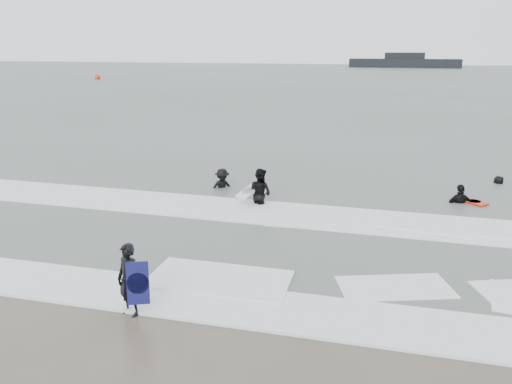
% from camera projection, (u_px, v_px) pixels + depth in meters
% --- Properties ---
extents(ground, '(320.00, 320.00, 0.00)m').
position_uv_depth(ground, '(203.00, 290.00, 12.29)').
color(ground, brown).
rests_on(ground, ground).
extents(sea, '(320.00, 320.00, 0.00)m').
position_uv_depth(sea, '(370.00, 80.00, 86.35)').
color(sea, '#47544C').
rests_on(sea, ground).
extents(surfer_centre, '(0.71, 0.56, 1.69)m').
position_uv_depth(surfer_centre, '(131.00, 314.00, 11.18)').
color(surfer_centre, black).
rests_on(surfer_centre, ground).
extents(surfer_wading, '(1.18, 1.08, 1.95)m').
position_uv_depth(surfer_wading, '(260.00, 204.00, 18.93)').
color(surfer_wading, black).
rests_on(surfer_wading, ground).
extents(surfer_breaker, '(1.27, 1.21, 1.73)m').
position_uv_depth(surfer_breaker, '(222.00, 189.00, 20.95)').
color(surfer_breaker, black).
rests_on(surfer_breaker, ground).
extents(surfer_right_near, '(1.21, 0.79, 1.91)m').
position_uv_depth(surfer_right_near, '(460.00, 204.00, 18.99)').
color(surfer_right_near, black).
rests_on(surfer_right_near, ground).
extents(surfer_right_far, '(0.89, 0.84, 1.52)m').
position_uv_depth(surfer_right_far, '(498.00, 184.00, 21.66)').
color(surfer_right_far, black).
rests_on(surfer_right_far, ground).
extents(surf_foam, '(30.03, 9.06, 0.09)m').
position_uv_depth(surf_foam, '(245.00, 235.00, 15.70)').
color(surf_foam, white).
rests_on(surf_foam, ground).
extents(bodyboards, '(9.20, 11.45, 1.25)m').
position_uv_depth(bodyboards, '(313.00, 215.00, 16.17)').
color(bodyboards, '#10124D').
rests_on(bodyboards, ground).
extents(buoy, '(1.00, 1.00, 1.65)m').
position_uv_depth(buoy, '(98.00, 77.00, 89.41)').
color(buoy, red).
rests_on(buoy, ground).
extents(vessel_horizon, '(29.74, 5.31, 4.04)m').
position_uv_depth(vessel_horizon, '(404.00, 62.00, 138.09)').
color(vessel_horizon, black).
rests_on(vessel_horizon, ground).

